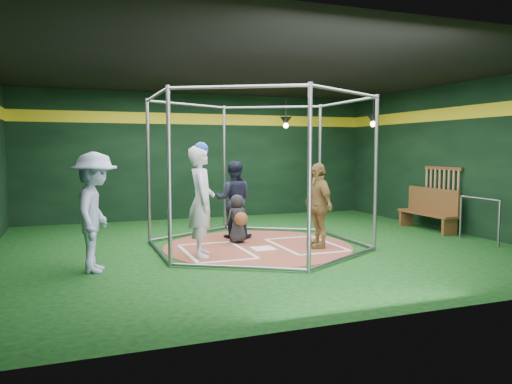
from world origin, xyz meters
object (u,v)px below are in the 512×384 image
object	(u,v)px
visitor_leopard	(318,205)
umpire	(234,199)
batter_figure	(201,200)
dugout_bench	(430,209)

from	to	relation	value
visitor_leopard	umpire	distance (m)	2.04
batter_figure	umpire	world-z (taller)	batter_figure
visitor_leopard	dugout_bench	bearing A→B (deg)	104.75
visitor_leopard	dugout_bench	size ratio (longest dim) A/B	0.96
dugout_bench	batter_figure	bearing A→B (deg)	-170.51
dugout_bench	visitor_leopard	bearing A→B (deg)	-164.46
batter_figure	umpire	xyz separation A→B (m)	(1.14, 1.62, -0.18)
visitor_leopard	dugout_bench	xyz separation A→B (m)	(3.55, 0.99, -0.33)
batter_figure	visitor_leopard	size ratio (longest dim) A/B	1.24
batter_figure	umpire	size ratio (longest dim) A/B	1.23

